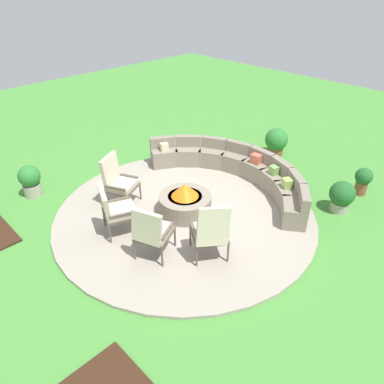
% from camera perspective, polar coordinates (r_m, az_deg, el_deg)
% --- Properties ---
extents(ground_plane, '(24.00, 24.00, 0.00)m').
position_cam_1_polar(ground_plane, '(7.42, -1.10, -3.52)').
color(ground_plane, '#478C38').
extents(patio_circle, '(5.31, 5.31, 0.06)m').
position_cam_1_polar(patio_circle, '(7.41, -1.10, -3.34)').
color(patio_circle, '#9E9384').
rests_on(patio_circle, ground_plane).
extents(fire_pit, '(1.07, 1.07, 0.67)m').
position_cam_1_polar(fire_pit, '(7.25, -1.12, -1.51)').
color(fire_pit, gray).
rests_on(fire_pit, patio_circle).
extents(curved_stone_bench, '(4.35, 1.72, 0.71)m').
position_cam_1_polar(curved_stone_bench, '(8.40, 7.09, 3.57)').
color(curved_stone_bench, gray).
rests_on(curved_stone_bench, patio_circle).
extents(lounge_chair_front_left, '(0.76, 0.77, 1.09)m').
position_cam_1_polar(lounge_chair_front_left, '(7.53, -11.80, 1.88)').
color(lounge_chair_front_left, brown).
rests_on(lounge_chair_front_left, patio_circle).
extents(lounge_chair_front_right, '(0.77, 0.79, 1.02)m').
position_cam_1_polar(lounge_chair_front_right, '(6.70, -12.19, -2.60)').
color(lounge_chair_front_right, brown).
rests_on(lounge_chair_front_right, patio_circle).
extents(lounge_chair_back_left, '(0.75, 0.78, 1.05)m').
position_cam_1_polar(lounge_chair_back_left, '(6.03, -6.44, -6.20)').
color(lounge_chair_back_left, brown).
rests_on(lounge_chair_back_left, patio_circle).
extents(lounge_chair_back_right, '(0.81, 0.83, 1.13)m').
position_cam_1_polar(lounge_chair_back_right, '(5.96, 2.99, -6.24)').
color(lounge_chair_back_right, brown).
rests_on(lounge_chair_back_right, patio_circle).
extents(potted_plant_0, '(0.38, 0.38, 0.64)m').
position_cam_1_polar(potted_plant_0, '(8.77, 25.68, 1.82)').
color(potted_plant_0, brown).
rests_on(potted_plant_0, ground_plane).
extents(potted_plant_1, '(0.48, 0.48, 0.73)m').
position_cam_1_polar(potted_plant_1, '(8.61, -24.46, 1.78)').
color(potted_plant_1, '#A89E8E').
rests_on(potted_plant_1, ground_plane).
extents(potted_plant_2, '(0.61, 0.61, 0.75)m').
position_cam_1_polar(potted_plant_2, '(9.96, 13.33, 7.93)').
color(potted_plant_2, brown).
rests_on(potted_plant_2, ground_plane).
extents(potted_plant_3, '(0.52, 0.52, 0.68)m').
position_cam_1_polar(potted_plant_3, '(7.95, 22.83, -0.56)').
color(potted_plant_3, '#A89E8E').
rests_on(potted_plant_3, ground_plane).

